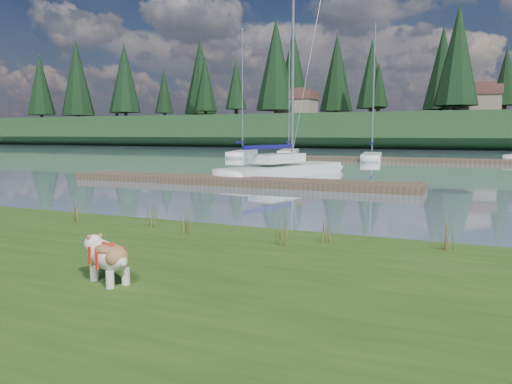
% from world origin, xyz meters
% --- Properties ---
extents(ground, '(200.00, 200.00, 0.00)m').
position_xyz_m(ground, '(0.00, 30.00, 0.00)').
color(ground, '#778FA0').
rests_on(ground, ground).
extents(bank, '(60.00, 9.00, 0.35)m').
position_xyz_m(bank, '(0.00, -6.00, 0.17)').
color(bank, '#2C4B17').
rests_on(bank, ground).
extents(ridge, '(200.00, 20.00, 5.00)m').
position_xyz_m(ridge, '(0.00, 73.00, 2.50)').
color(ridge, '#193319').
rests_on(ridge, ground).
extents(bulldog, '(0.94, 0.63, 0.56)m').
position_xyz_m(bulldog, '(1.41, -5.69, 0.70)').
color(bulldog, silver).
rests_on(bulldog, bank).
extents(sailboat_main, '(4.43, 10.06, 14.12)m').
position_xyz_m(sailboat_main, '(-3.30, 14.57, 0.42)').
color(sailboat_main, white).
rests_on(sailboat_main, ground).
extents(dock_near, '(16.00, 2.00, 0.30)m').
position_xyz_m(dock_near, '(-4.00, 9.00, 0.15)').
color(dock_near, '#4C3D2C').
rests_on(dock_near, ground).
extents(dock_far, '(26.00, 2.20, 0.30)m').
position_xyz_m(dock_far, '(2.00, 30.00, 0.15)').
color(dock_far, '#4C3D2C').
rests_on(dock_far, ground).
extents(sailboat_bg_0, '(3.57, 8.51, 12.08)m').
position_xyz_m(sailboat_bg_0, '(-14.78, 33.35, 0.32)').
color(sailboat_bg_0, white).
rests_on(sailboat_bg_0, ground).
extents(sailboat_bg_1, '(4.01, 8.74, 12.77)m').
position_xyz_m(sailboat_bg_1, '(-11.74, 37.80, 0.33)').
color(sailboat_bg_1, white).
rests_on(sailboat_bg_1, ground).
extents(sailboat_bg_2, '(2.51, 7.55, 11.20)m').
position_xyz_m(sailboat_bg_2, '(-2.20, 31.88, 0.33)').
color(sailboat_bg_2, white).
rests_on(sailboat_bg_2, ground).
extents(weed_0, '(0.17, 0.14, 0.69)m').
position_xyz_m(weed_0, '(-0.33, -2.26, 0.64)').
color(weed_0, '#475B23').
rests_on(weed_0, bank).
extents(weed_1, '(0.17, 0.14, 0.55)m').
position_xyz_m(weed_1, '(0.68, -2.55, 0.58)').
color(weed_1, '#475B23').
rests_on(weed_1, bank).
extents(weed_2, '(0.17, 0.14, 0.65)m').
position_xyz_m(weed_2, '(2.67, -2.84, 0.62)').
color(weed_2, '#475B23').
rests_on(weed_2, bank).
extents(weed_3, '(0.17, 0.14, 0.55)m').
position_xyz_m(weed_3, '(-2.23, -2.43, 0.58)').
color(weed_3, '#475B23').
rests_on(weed_3, bank).
extents(weed_4, '(0.17, 0.14, 0.48)m').
position_xyz_m(weed_4, '(3.25, -2.33, 0.55)').
color(weed_4, '#475B23').
rests_on(weed_4, bank).
extents(weed_5, '(0.17, 0.14, 0.62)m').
position_xyz_m(weed_5, '(5.28, -2.10, 0.61)').
color(weed_5, '#475B23').
rests_on(weed_5, bank).
extents(mud_lip, '(60.00, 0.50, 0.14)m').
position_xyz_m(mud_lip, '(0.00, -1.60, 0.07)').
color(mud_lip, '#33281C').
rests_on(mud_lip, ground).
extents(conifer_0, '(5.72, 5.72, 14.15)m').
position_xyz_m(conifer_0, '(-55.00, 67.00, 12.64)').
color(conifer_0, '#382619').
rests_on(conifer_0, ridge).
extents(conifer_1, '(4.40, 4.40, 11.30)m').
position_xyz_m(conifer_1, '(-40.00, 71.00, 11.28)').
color(conifer_1, '#382619').
rests_on(conifer_1, ridge).
extents(conifer_2, '(6.60, 6.60, 16.05)m').
position_xyz_m(conifer_2, '(-25.00, 68.00, 13.54)').
color(conifer_2, '#382619').
rests_on(conifer_2, ridge).
extents(conifer_3, '(4.84, 4.84, 12.25)m').
position_xyz_m(conifer_3, '(-10.00, 72.00, 11.74)').
color(conifer_3, '#382619').
rests_on(conifer_3, ridge).
extents(conifer_4, '(6.16, 6.16, 15.10)m').
position_xyz_m(conifer_4, '(3.00, 66.00, 13.09)').
color(conifer_4, '#382619').
rests_on(conifer_4, ridge).
extents(house_0, '(6.30, 5.30, 4.65)m').
position_xyz_m(house_0, '(-22.00, 70.00, 7.31)').
color(house_0, gray).
rests_on(house_0, ridge).
extents(house_1, '(6.30, 5.30, 4.65)m').
position_xyz_m(house_1, '(6.00, 71.00, 7.31)').
color(house_1, gray).
rests_on(house_1, ridge).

